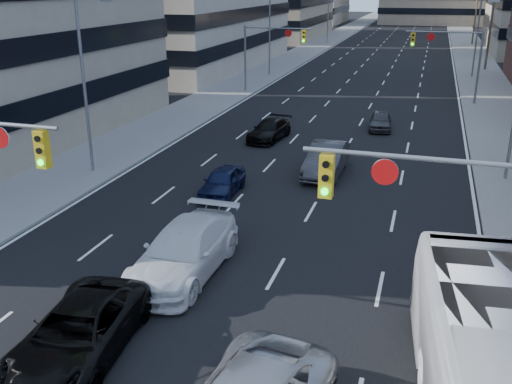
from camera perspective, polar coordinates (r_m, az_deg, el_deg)
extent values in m
cube|color=black|center=(135.71, 14.77, 15.60)|extent=(18.00, 300.00, 0.02)
cube|color=slate|center=(136.73, 9.78, 16.01)|extent=(5.00, 300.00, 0.15)
cube|color=slate|center=(135.66, 19.78, 15.12)|extent=(5.00, 300.00, 0.15)
cube|color=gold|center=(17.42, -20.58, 4.01)|extent=(0.35, 0.28, 1.10)
cylinder|color=black|center=(17.21, -21.04, 4.98)|extent=(0.18, 0.06, 0.18)
cylinder|color=black|center=(17.30, -20.90, 3.87)|extent=(0.18, 0.06, 0.18)
cylinder|color=#0CE526|center=(17.39, -20.75, 2.76)|extent=(0.18, 0.06, 0.18)
cylinder|color=slate|center=(13.78, 18.08, 3.05)|extent=(6.50, 0.12, 0.12)
cube|color=gold|center=(14.14, 7.05, 1.59)|extent=(0.35, 0.28, 1.10)
cylinder|color=black|center=(13.88, 6.99, 2.75)|extent=(0.18, 0.06, 0.18)
cylinder|color=black|center=(13.99, 6.93, 1.38)|extent=(0.18, 0.06, 0.18)
cylinder|color=#0CE526|center=(14.11, 6.87, 0.04)|extent=(0.18, 0.06, 0.18)
cylinder|color=white|center=(13.88, 12.76, 1.96)|extent=(0.64, 0.06, 0.64)
cylinder|color=slate|center=(53.22, -1.09, 13.12)|extent=(0.18, 0.18, 6.00)
cylinder|color=slate|center=(52.10, 2.16, 16.05)|extent=(6.00, 0.12, 0.12)
cube|color=gold|center=(51.59, 4.82, 15.23)|extent=(0.35, 0.28, 1.10)
cylinder|color=black|center=(51.41, 4.79, 15.61)|extent=(0.18, 0.06, 0.18)
cylinder|color=black|center=(51.44, 4.78, 15.22)|extent=(0.18, 0.06, 0.18)
cylinder|color=#0CE526|center=(51.47, 4.77, 14.83)|extent=(0.18, 0.06, 0.18)
cylinder|color=white|center=(51.85, 3.25, 15.57)|extent=(0.64, 0.06, 0.64)
cylinder|color=slate|center=(50.80, 21.38, 11.43)|extent=(0.18, 0.18, 6.00)
cylinder|color=slate|center=(50.38, 18.30, 14.95)|extent=(6.00, 0.12, 0.12)
cube|color=gold|center=(50.45, 15.41, 14.49)|extent=(0.35, 0.28, 1.10)
cylinder|color=black|center=(50.26, 15.44, 14.87)|extent=(0.18, 0.06, 0.18)
cylinder|color=black|center=(50.29, 15.41, 14.48)|extent=(0.18, 0.06, 0.18)
cylinder|color=#0CE526|center=(50.33, 15.37, 14.08)|extent=(0.18, 0.06, 0.18)
cylinder|color=white|center=(50.37, 17.08, 14.61)|extent=(0.64, 0.06, 0.64)
cylinder|color=#4C3D2D|center=(71.59, 22.47, 15.52)|extent=(0.28, 0.28, 11.00)
cylinder|color=#4C3D2D|center=(101.48, 21.17, 16.68)|extent=(0.28, 0.28, 11.00)
cylinder|color=slate|center=(30.75, -16.77, 9.81)|extent=(0.16, 0.16, 9.00)
cube|color=slate|center=(29.41, -14.74, 18.06)|extent=(0.50, 0.22, 0.14)
cylinder|color=slate|center=(62.74, 1.37, 15.59)|extent=(0.16, 0.16, 9.00)
cylinder|color=slate|center=(96.83, 7.22, 17.11)|extent=(0.16, 0.16, 9.00)
cube|color=slate|center=(30.34, 22.70, 17.26)|extent=(0.50, 0.22, 0.14)
cylinder|color=slate|center=(65.56, 21.24, 14.49)|extent=(0.16, 0.16, 9.00)
imported|color=black|center=(16.58, -17.34, -13.25)|extent=(3.04, 5.60, 1.49)
imported|color=silver|center=(20.06, -7.18, -5.84)|extent=(2.51, 6.01, 1.73)
imported|color=black|center=(27.33, -3.39, 1.04)|extent=(1.64, 3.85, 1.30)
imported|color=#373739|center=(30.39, 7.06, 3.26)|extent=(1.80, 5.01, 1.64)
imported|color=black|center=(37.01, 1.33, 6.20)|extent=(2.29, 4.56, 1.27)
imported|color=#333235|center=(40.60, 12.34, 6.99)|extent=(1.76, 3.78, 1.25)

